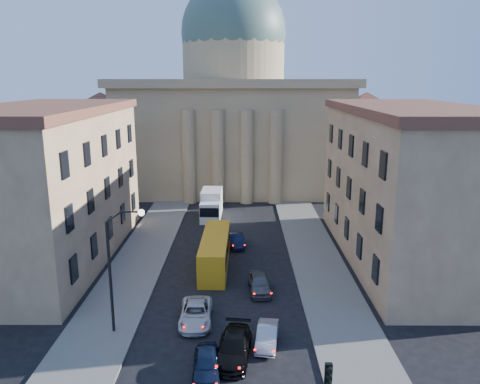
# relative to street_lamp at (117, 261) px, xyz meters

# --- Properties ---
(sidewalk_left) EXTENTS (5.00, 60.00, 0.15)m
(sidewalk_left) POSITION_rel_street_lamp_xyz_m (-1.53, 10.00, -5.21)
(sidewalk_left) COLOR #5E5B56
(sidewalk_left) RESTS_ON ground
(sidewalk_right) EXTENTS (5.00, 60.00, 0.15)m
(sidewalk_right) POSITION_rel_street_lamp_xyz_m (15.47, 10.00, -5.21)
(sidewalk_right) COLOR #5E5B56
(sidewalk_right) RESTS_ON ground
(church) EXTENTS (68.02, 28.76, 36.60)m
(church) POSITION_rel_street_lamp_xyz_m (6.97, 47.47, 6.59)
(church) COLOR #8C7856
(church) RESTS_ON ground
(building_left) EXTENTS (11.60, 26.60, 14.70)m
(building_left) POSITION_rel_street_lamp_xyz_m (-10.03, 14.00, 2.14)
(building_left) COLOR tan
(building_left) RESTS_ON ground
(building_right) EXTENTS (11.60, 26.60, 14.70)m
(building_right) POSITION_rel_street_lamp_xyz_m (23.97, 14.00, 2.14)
(building_right) COLOR tan
(building_right) RESTS_ON ground
(street_lamp) EXTENTS (2.62, 0.44, 8.83)m
(street_lamp) POSITION_rel_street_lamp_xyz_m (0.00, 0.00, 0.00)
(street_lamp) COLOR black
(street_lamp) RESTS_ON ground
(car_left_near) EXTENTS (1.77, 4.01, 1.34)m
(car_left_near) POSITION_rel_street_lamp_xyz_m (6.17, -4.58, -4.61)
(car_left_near) COLOR black
(car_left_near) RESTS_ON ground
(car_right_near) EXTENTS (1.81, 3.90, 1.24)m
(car_right_near) POSITION_rel_street_lamp_xyz_m (9.93, -1.41, -4.67)
(car_right_near) COLOR #9FA1A6
(car_right_near) RESTS_ON ground
(car_left_mid) EXTENTS (2.41, 4.95, 1.36)m
(car_left_mid) POSITION_rel_street_lamp_xyz_m (4.98, 1.44, -4.61)
(car_left_mid) COLOR silver
(car_left_mid) RESTS_ON ground
(car_right_mid) EXTENTS (2.58, 5.17, 1.44)m
(car_right_mid) POSITION_rel_street_lamp_xyz_m (7.77, -2.96, -4.56)
(car_right_mid) COLOR black
(car_right_mid) RESTS_ON ground
(car_right_far) EXTENTS (1.95, 4.30, 1.43)m
(car_right_far) POSITION_rel_street_lamp_xyz_m (9.73, 6.47, -4.57)
(car_right_far) COLOR #4A4B4F
(car_right_far) RESTS_ON ground
(car_right_distant) EXTENTS (1.75, 4.03, 1.29)m
(car_right_distant) POSITION_rel_street_lamp_xyz_m (7.77, 17.14, -4.64)
(car_right_distant) COLOR black
(car_right_distant) RESTS_ON ground
(city_bus) EXTENTS (2.54, 10.37, 2.91)m
(city_bus) POSITION_rel_street_lamp_xyz_m (5.81, 11.81, -3.72)
(city_bus) COLOR orange
(city_bus) RESTS_ON ground
(box_truck) EXTENTS (2.55, 6.24, 3.40)m
(box_truck) POSITION_rel_street_lamp_xyz_m (4.47, 27.53, -3.68)
(box_truck) COLOR silver
(box_truck) RESTS_ON ground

